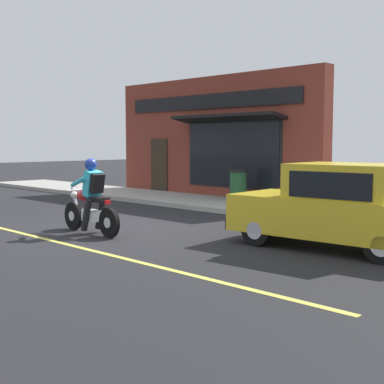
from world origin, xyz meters
name	(u,v)px	position (x,y,z in m)	size (l,w,h in m)	color
ground_plane	(115,229)	(0.00, 0.00, 0.00)	(80.00, 80.00, 0.00)	black
sidewalk_curb	(180,200)	(4.90, 3.00, 0.07)	(2.60, 22.00, 0.14)	#9E9B93
storefront_building	(213,138)	(6.43, 2.92, 2.11)	(1.25, 9.05, 4.20)	maroon
motorcycle_with_rider	(91,202)	(-0.74, -0.14, 0.68)	(0.56, 2.02, 1.62)	black
car_hatchback	(337,207)	(1.50, -4.71, 0.77)	(1.93, 3.90, 1.57)	black
traffic_cone	(278,198)	(4.71, -1.11, 0.43)	(0.36, 0.36, 0.60)	black
trash_bin	(238,185)	(5.47, 0.96, 0.64)	(0.56, 0.56, 0.98)	#23512D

